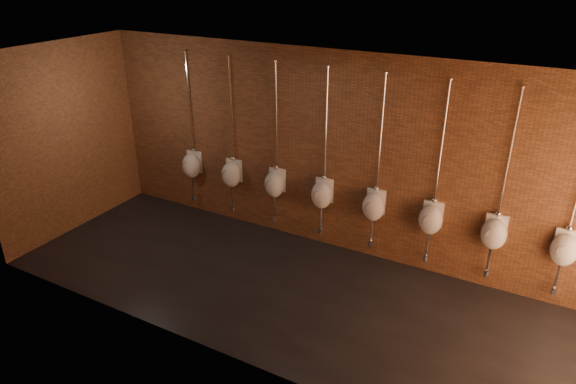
# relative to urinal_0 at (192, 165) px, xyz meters

# --- Properties ---
(ground) EXTENTS (8.50, 8.50, 0.00)m
(ground) POSITION_rel_urinal_0_xyz_m (2.77, -1.38, -0.95)
(ground) COLOR black
(ground) RESTS_ON ground
(room_shell) EXTENTS (8.54, 3.04, 3.22)m
(room_shell) POSITION_rel_urinal_0_xyz_m (2.77, -1.38, 1.06)
(room_shell) COLOR black
(room_shell) RESTS_ON ground
(urinal_0) EXTENTS (0.39, 0.35, 2.71)m
(urinal_0) POSITION_rel_urinal_0_xyz_m (0.00, 0.00, 0.00)
(urinal_0) COLOR white
(urinal_0) RESTS_ON ground
(urinal_1) EXTENTS (0.39, 0.35, 2.71)m
(urinal_1) POSITION_rel_urinal_0_xyz_m (0.87, 0.00, 0.00)
(urinal_1) COLOR white
(urinal_1) RESTS_ON ground
(urinal_2) EXTENTS (0.39, 0.35, 2.71)m
(urinal_2) POSITION_rel_urinal_0_xyz_m (1.74, 0.00, 0.00)
(urinal_2) COLOR white
(urinal_2) RESTS_ON ground
(urinal_3) EXTENTS (0.39, 0.35, 2.71)m
(urinal_3) POSITION_rel_urinal_0_xyz_m (2.61, 0.00, 0.00)
(urinal_3) COLOR white
(urinal_3) RESTS_ON ground
(urinal_4) EXTENTS (0.39, 0.35, 2.71)m
(urinal_4) POSITION_rel_urinal_0_xyz_m (3.48, 0.00, 0.00)
(urinal_4) COLOR white
(urinal_4) RESTS_ON ground
(urinal_5) EXTENTS (0.39, 0.35, 2.71)m
(urinal_5) POSITION_rel_urinal_0_xyz_m (4.35, 0.00, 0.00)
(urinal_5) COLOR white
(urinal_5) RESTS_ON ground
(urinal_6) EXTENTS (0.39, 0.35, 2.71)m
(urinal_6) POSITION_rel_urinal_0_xyz_m (5.22, 0.00, 0.00)
(urinal_6) COLOR white
(urinal_6) RESTS_ON ground
(urinal_7) EXTENTS (0.39, 0.35, 2.71)m
(urinal_7) POSITION_rel_urinal_0_xyz_m (6.09, 0.00, 0.00)
(urinal_7) COLOR white
(urinal_7) RESTS_ON ground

